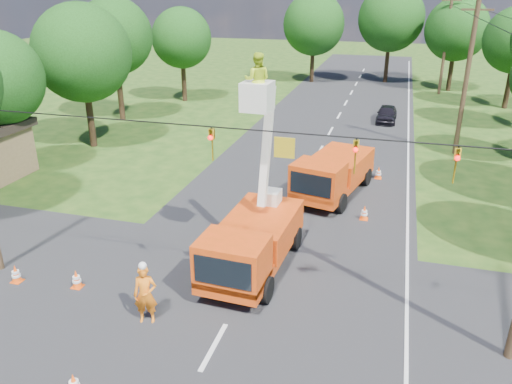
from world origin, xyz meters
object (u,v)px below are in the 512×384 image
(pole_right_far, at_px, (446,41))
(tree_far_b, at_px, (391,18))
(second_truck, at_px, (333,173))
(tree_left_d, at_px, (82,53))
(bucket_truck, at_px, (253,230))
(traffic_cone_2, at_px, (288,239))
(traffic_cone_3, at_px, (364,213))
(tree_far_c, at_px, (457,29))
(traffic_cone_4, at_px, (77,279))
(tree_far_a, at_px, (314,24))
(traffic_cone_7, at_px, (379,173))
(pole_right_mid, at_px, (467,74))
(tree_left_e, at_px, (114,36))
(tree_left_f, at_px, (182,38))
(distant_car, at_px, (387,114))
(ground_worker, at_px, (145,295))
(traffic_cone_5, at_px, (16,274))

(pole_right_far, relative_size, tree_far_b, 0.97)
(second_truck, relative_size, tree_left_d, 0.73)
(bucket_truck, bearing_deg, traffic_cone_2, 71.01)
(traffic_cone_3, relative_size, tree_far_c, 0.08)
(traffic_cone_2, bearing_deg, bucket_truck, -111.95)
(traffic_cone_4, xyz_separation_m, tree_far_a, (0.87, 43.31, 5.83))
(bucket_truck, distance_m, traffic_cone_3, 6.93)
(traffic_cone_7, bearing_deg, traffic_cone_3, -93.45)
(pole_right_mid, distance_m, tree_left_e, 25.42)
(pole_right_far, xyz_separation_m, tree_left_f, (-23.30, -10.00, 0.58))
(bucket_truck, xyz_separation_m, distant_car, (3.96, 24.54, -1.08))
(pole_right_far, distance_m, tree_left_e, 31.08)
(traffic_cone_2, distance_m, tree_left_f, 30.12)
(second_truck, xyz_separation_m, traffic_cone_2, (-1.00, -5.95, -0.88))
(tree_far_a, bearing_deg, distant_car, -60.80)
(tree_left_f, bearing_deg, traffic_cone_7, -40.62)
(tree_left_f, bearing_deg, tree_left_d, -90.76)
(pole_right_mid, bearing_deg, traffic_cone_3, -112.58)
(traffic_cone_7, bearing_deg, tree_left_d, 176.69)
(tree_left_d, bearing_deg, tree_far_a, 70.35)
(bucket_truck, xyz_separation_m, tree_left_e, (-16.70, 19.39, 4.77))
(traffic_cone_3, height_order, tree_far_b, tree_far_b)
(traffic_cone_4, bearing_deg, pole_right_far, 70.38)
(tree_left_d, relative_size, tree_far_b, 0.90)
(second_truck, xyz_separation_m, tree_far_b, (1.23, 34.27, 5.57))
(pole_right_mid, bearing_deg, pole_right_far, 90.00)
(bucket_truck, distance_m, ground_worker, 4.71)
(second_truck, bearing_deg, bucket_truck, -90.10)
(ground_worker, relative_size, distant_car, 0.55)
(distant_car, relative_size, traffic_cone_5, 5.30)
(traffic_cone_2, height_order, traffic_cone_7, same)
(traffic_cone_3, distance_m, traffic_cone_5, 14.81)
(traffic_cone_5, relative_size, traffic_cone_7, 1.00)
(traffic_cone_4, bearing_deg, traffic_cone_3, 42.14)
(ground_worker, bearing_deg, traffic_cone_3, 41.96)
(traffic_cone_5, xyz_separation_m, pole_right_mid, (16.71, 20.61, 4.75))
(traffic_cone_2, relative_size, traffic_cone_7, 1.00)
(distant_car, distance_m, tree_far_a, 18.99)
(pole_right_far, height_order, tree_left_f, pole_right_far)
(traffic_cone_3, xyz_separation_m, tree_left_d, (-18.63, 6.72, 5.77))
(traffic_cone_7, bearing_deg, distant_car, 90.46)
(traffic_cone_4, height_order, traffic_cone_7, same)
(distant_car, xyz_separation_m, tree_left_f, (-18.66, 2.85, 5.04))
(bucket_truck, distance_m, traffic_cone_4, 6.60)
(traffic_cone_4, distance_m, pole_right_far, 43.05)
(distant_car, xyz_separation_m, traffic_cone_4, (-9.73, -27.46, -0.28))
(ground_worker, distance_m, traffic_cone_7, 16.61)
(traffic_cone_5, distance_m, tree_far_c, 46.49)
(distant_car, bearing_deg, traffic_cone_4, -108.18)
(second_truck, bearing_deg, tree_left_e, 161.61)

